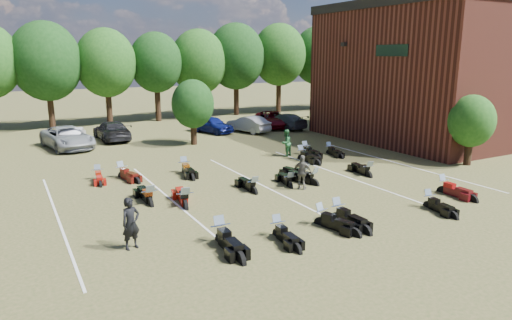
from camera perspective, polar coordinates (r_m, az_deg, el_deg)
ground at (r=23.21m, az=11.21°, el=-4.05°), size 160.00×160.00×0.00m
car_1 at (r=37.23m, az=-21.87°, el=2.78°), size 2.46×4.42×1.38m
car_2 at (r=36.16m, az=-22.51°, el=2.61°), size 3.63×6.09×1.59m
car_3 at (r=38.47m, az=-17.58°, el=3.52°), size 2.31×5.32×1.52m
car_4 at (r=40.33m, az=-5.51°, el=4.44°), size 2.98×4.60×1.46m
car_5 at (r=40.49m, az=-0.99°, el=4.51°), size 2.70×4.60×1.43m
car_6 at (r=43.24m, az=2.04°, el=5.11°), size 4.12×5.98×1.52m
car_7 at (r=42.44m, az=3.58°, el=4.87°), size 2.65×5.10×1.41m
person_black at (r=16.73m, az=-15.38°, el=-7.65°), size 0.79×0.63×1.88m
person_green at (r=30.80m, az=3.76°, el=2.14°), size 1.09×0.99×1.82m
person_grey at (r=23.27m, az=5.82°, el=-1.55°), size 0.96×1.10×1.78m
motorcycle_0 at (r=17.02m, az=-4.46°, el=-10.26°), size 0.91×2.53×1.39m
motorcycle_1 at (r=17.52m, az=2.69°, el=-9.53°), size 0.84×2.15×1.17m
motorcycle_2 at (r=19.44m, az=10.13°, el=-7.40°), size 0.77×2.37×1.32m
motorcycle_3 at (r=18.81m, az=8.12°, el=-8.03°), size 1.26×2.37×1.26m
motorcycle_4 at (r=22.06m, az=20.73°, el=-5.57°), size 0.95×2.15×1.16m
motorcycle_6 at (r=24.65m, az=22.30°, el=-3.78°), size 0.75×2.30×1.28m
motorcycle_7 at (r=20.83m, az=-8.80°, el=-5.94°), size 1.22×2.59×1.39m
motorcycle_8 at (r=21.51m, az=-13.06°, el=-5.52°), size 0.78×2.43×1.35m
motorcycle_9 at (r=22.72m, az=-0.25°, el=-4.16°), size 0.77×2.24×1.24m
motorcycle_10 at (r=25.22m, az=6.11°, el=-2.49°), size 1.25×2.36×1.26m
motorcycle_11 at (r=23.77m, az=4.26°, el=-3.42°), size 1.08×2.18×1.17m
motorcycle_12 at (r=24.28m, az=7.20°, el=-3.13°), size 1.48×2.54×1.35m
motorcycle_13 at (r=26.50m, az=13.86°, el=-2.04°), size 1.04×2.36×1.27m
motorcycle_14 at (r=26.64m, az=-16.41°, el=-2.11°), size 1.30×2.38×1.27m
motorcycle_15 at (r=26.64m, az=-19.12°, el=-2.31°), size 0.86×2.11×1.14m
motorcycle_17 at (r=26.93m, az=-8.93°, el=-1.57°), size 0.96×2.42×1.31m
motorcycle_18 at (r=30.05m, az=5.68°, el=0.05°), size 0.83×2.38×1.32m
motorcycle_19 at (r=31.60m, az=6.17°, el=0.69°), size 0.88×2.34×1.28m
motorcycle_20 at (r=32.02m, az=9.11°, el=0.76°), size 0.87×2.12×1.15m
brick_building at (r=44.72m, az=26.12°, el=9.99°), size 25.40×15.20×10.70m
tree_line at (r=47.79m, az=-12.88°, el=12.23°), size 56.00×6.00×9.79m
young_tree_near_building at (r=30.95m, az=25.33°, el=4.42°), size 2.80×2.80×4.16m
young_tree_midfield at (r=34.86m, az=-7.90°, el=6.95°), size 3.20×3.20×4.70m
parking_lines at (r=23.89m, az=1.01°, el=-3.28°), size 20.10×14.00×0.01m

